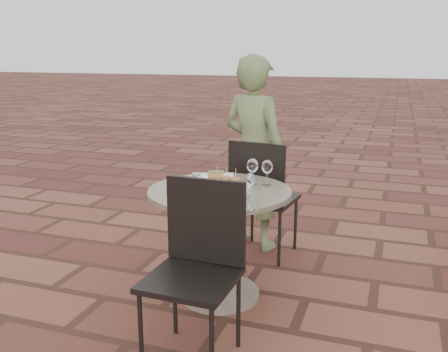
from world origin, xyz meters
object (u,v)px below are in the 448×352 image
(cafe_table, at_px, (220,227))
(plate_tuna, at_px, (212,201))
(chair_near, at_px, (198,255))
(plate_salmon, at_px, (216,178))
(plate_sliders, at_px, (226,186))
(diner, at_px, (254,153))
(chair_far, at_px, (261,190))

(cafe_table, relative_size, plate_tuna, 2.96)
(chair_near, bearing_deg, plate_salmon, 105.17)
(chair_near, xyz_separation_m, plate_sliders, (-0.05, 0.59, 0.21))
(diner, height_order, plate_tuna, diner)
(cafe_table, relative_size, plate_sliders, 3.58)
(chair_near, relative_size, plate_sliders, 3.70)
(plate_salmon, relative_size, plate_tuna, 1.01)
(chair_near, bearing_deg, cafe_table, 100.95)
(diner, bearing_deg, cafe_table, 113.26)
(chair_far, xyz_separation_m, plate_salmon, (-0.18, -0.52, 0.20))
(chair_far, relative_size, plate_sliders, 3.70)
(cafe_table, bearing_deg, plate_salmon, 116.02)
(diner, bearing_deg, chair_near, 115.86)
(plate_sliders, height_order, plate_tuna, plate_sliders)
(plate_sliders, bearing_deg, chair_near, -85.52)
(chair_near, relative_size, diner, 0.60)
(plate_sliders, xyz_separation_m, plate_tuna, (0.00, -0.26, -0.02))
(chair_far, bearing_deg, plate_tuna, 95.22)
(cafe_table, bearing_deg, chair_far, 83.26)
(plate_salmon, bearing_deg, plate_sliders, -55.13)
(chair_near, distance_m, plate_tuna, 0.38)
(chair_near, relative_size, plate_tuna, 3.06)
(cafe_table, height_order, diner, diner)
(plate_tuna, bearing_deg, diner, 94.59)
(diner, bearing_deg, plate_tuna, 115.17)
(cafe_table, height_order, chair_near, chair_near)
(chair_near, height_order, plate_sliders, chair_near)
(chair_near, distance_m, plate_salmon, 0.84)
(chair_near, height_order, plate_salmon, chair_near)
(plate_salmon, bearing_deg, cafe_table, -63.98)
(cafe_table, xyz_separation_m, plate_salmon, (-0.09, 0.19, 0.27))
(chair_near, distance_m, diner, 1.58)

